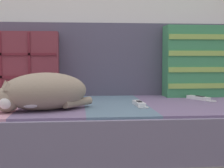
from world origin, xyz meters
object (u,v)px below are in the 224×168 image
Objects in this scene: throw_pillow_striped at (196,61)px; sleeping_cat at (41,92)px; game_remote_near at (139,104)px; couch at (85,137)px; throw_pillow_quilted at (17,65)px; game_remote_far at (199,98)px.

sleeping_cat is (-0.84, -0.45, -0.13)m from throw_pillow_striped.
sleeping_cat reaches higher than game_remote_near.
throw_pillow_quilted reaches higher than couch.
game_remote_far is at bearing 6.46° from couch.
sleeping_cat is (-0.19, -0.21, 0.25)m from couch.
game_remote_near and game_remote_far have the same top height.
sleeping_cat reaches higher than couch.
couch is 10.14× the size of game_remote_near.
game_remote_near is 0.40m from game_remote_far.
throw_pillow_striped reaches higher than sleeping_cat.
sleeping_cat is at bearing -166.49° from game_remote_near.
game_remote_far reaches higher than couch.
throw_pillow_quilted is at bearing 179.97° from throw_pillow_striped.
game_remote_far is (-0.04, -0.16, -0.19)m from throw_pillow_striped.
throw_pillow_striped is 0.96m from sleeping_cat.
throw_pillow_striped is 0.96× the size of sleeping_cat.
game_remote_far is (0.36, 0.18, 0.00)m from game_remote_near.
throw_pillow_quilted is 1.01m from throw_pillow_striped.
throw_pillow_quilted reaches higher than game_remote_near.
game_remote_near is at bearing -153.67° from game_remote_far.
throw_pillow_striped is 0.56m from game_remote_near.
throw_pillow_quilted reaches higher than sleeping_cat.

